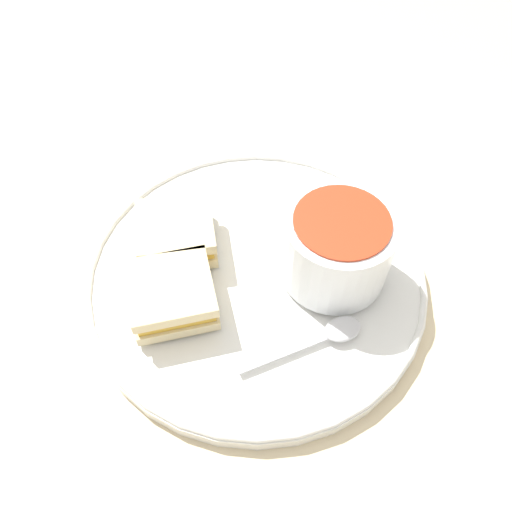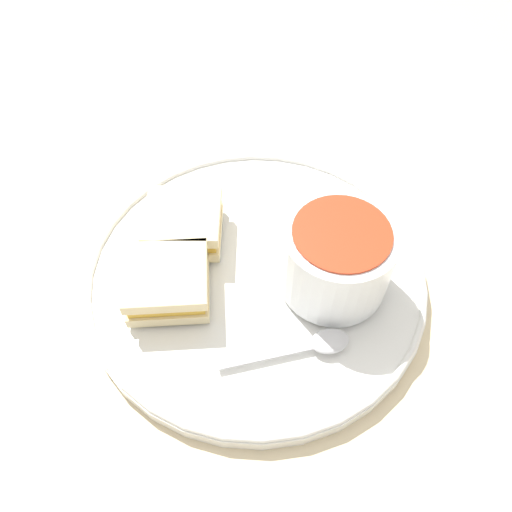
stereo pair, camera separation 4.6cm
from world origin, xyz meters
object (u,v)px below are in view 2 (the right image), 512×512
soup_bowl (337,258)px  sandwich_half_near (184,223)px  spoon (319,344)px  sandwich_half_far (168,282)px

soup_bowl → sandwich_half_near: 0.16m
sandwich_half_near → soup_bowl: bearing=-57.5°
spoon → sandwich_half_far: (-0.08, 0.12, 0.01)m
sandwich_half_near → sandwich_half_far: (-0.05, -0.05, 0.00)m
spoon → sandwich_half_far: sandwich_half_far is taller
spoon → sandwich_half_near: 0.18m
soup_bowl → sandwich_half_far: 0.15m
soup_bowl → sandwich_half_far: size_ratio=1.01×
soup_bowl → spoon: bearing=-139.8°
sandwich_half_near → sandwich_half_far: same height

